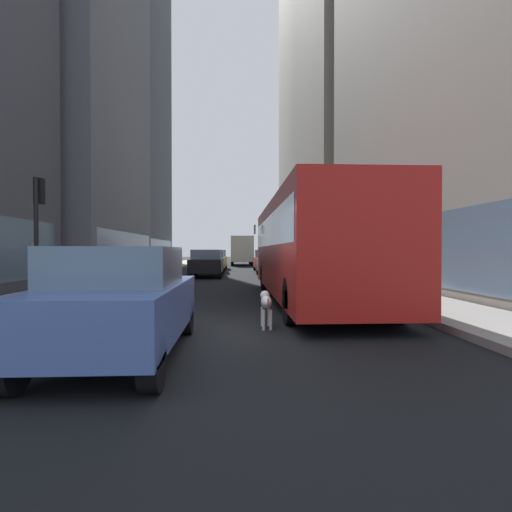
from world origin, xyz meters
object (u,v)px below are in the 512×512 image
Objects in this scene: traffic_light_near at (38,219)px; box_truck at (242,250)px; pedestrian_with_handbag at (36,268)px; dalmatian_dog at (266,302)px; car_red_coupe at (266,261)px; car_silver_sedan at (212,261)px; car_black_suv at (207,263)px; transit_bus at (309,244)px; car_yellow_taxi at (215,259)px; car_blue_hatchback at (121,302)px; car_grey_wagon at (273,263)px.

box_truck is at bearing 79.19° from traffic_light_near.
dalmatian_dog is at bearing -35.71° from pedestrian_with_handbag.
dalmatian_dog is (-0.10, -35.07, -1.15)m from box_truck.
traffic_light_near reaches higher than car_red_coupe.
car_silver_sedan and car_black_suv have the same top height.
dalmatian_dog is (-1.70, -21.75, -0.31)m from car_red_coupe.
pedestrian_with_handbag is (-8.69, 0.57, -0.76)m from transit_bus.
car_yellow_taxi is (0.00, 5.11, 0.00)m from car_silver_sedan.
pedestrian_with_handbag reaches higher than dalmatian_dog.
box_truck is 35.09m from dalmatian_dog.
traffic_light_near is (-3.70, -22.71, 1.61)m from car_yellow_taxi.
car_silver_sedan is 1.07× the size of car_blue_hatchback.
dalmatian_dog is at bearing -84.90° from car_yellow_taxi.
pedestrian_with_handbag reaches higher than car_black_suv.
dalmatian_dog is at bearing -94.46° from car_red_coupe.
car_silver_sedan is at bearing 78.13° from traffic_light_near.
car_black_suv and car_red_coupe have the same top height.
pedestrian_with_handbag is (-7.09, -30.05, -0.65)m from box_truck.
box_truck is at bearing 96.85° from car_red_coupe.
traffic_light_near is at bearing -112.44° from car_red_coupe.
car_silver_sedan is at bearing -165.47° from car_red_coupe.
traffic_light_near is (-7.70, -18.64, 1.61)m from car_red_coupe.
car_black_suv is (0.00, 17.85, 0.00)m from car_blue_hatchback.
car_silver_sedan is 5.02m from car_black_suv.
traffic_light_near reaches higher than car_blue_hatchback.
car_red_coupe is (0.00, 5.72, 0.00)m from car_grey_wagon.
car_silver_sedan is at bearing 90.00° from car_blue_hatchback.
car_grey_wagon is (4.00, -4.68, 0.00)m from car_silver_sedan.
car_blue_hatchback is 27.98m from car_yellow_taxi.
car_black_suv is (-4.00, 11.24, -0.96)m from transit_bus.
car_red_coupe is 4.78× the size of dalmatian_dog.
car_grey_wagon is 1.24× the size of traffic_light_near.
dalmatian_dog is at bearing -81.65° from car_black_suv.
traffic_light_near is (-3.70, 5.27, 1.62)m from car_blue_hatchback.
traffic_light_near reaches higher than car_black_suv.
traffic_light_near is at bearing -170.12° from transit_bus.
car_silver_sedan is 6.16m from car_grey_wagon.
car_blue_hatchback is at bearing -90.00° from car_yellow_taxi.
transit_bus reaches higher than car_silver_sedan.
transit_bus is 11.62m from car_grey_wagon.
car_red_coupe is at bearing 90.00° from car_grey_wagon.
car_black_suv is at bearing -123.43° from car_red_coupe.
traffic_light_near reaches higher than pedestrian_with_handbag.
car_silver_sedan is 4.13m from car_red_coupe.
pedestrian_with_handbag is 2.58m from traffic_light_near.
car_red_coupe is 5.71m from car_yellow_taxi.
car_red_coupe is 20.23m from traffic_light_near.
car_yellow_taxi is at bearing 77.30° from pedestrian_with_handbag.
car_blue_hatchback is 0.52× the size of box_truck.
transit_bus is 11.98× the size of dalmatian_dog.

